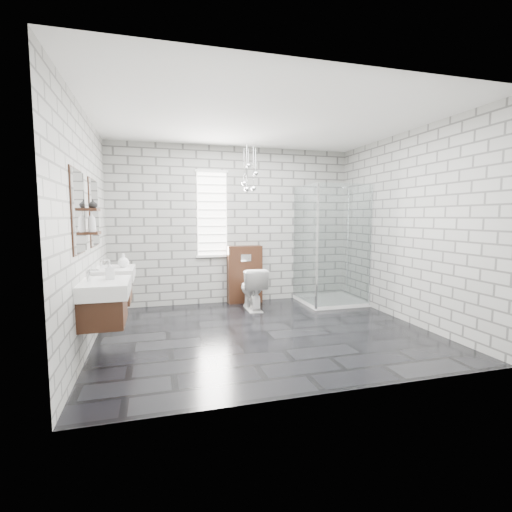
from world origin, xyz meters
name	(u,v)px	position (x,y,z in m)	size (l,w,h in m)	color
floor	(265,332)	(0.00, 0.00, -0.01)	(4.20, 3.60, 0.02)	black
ceiling	(265,119)	(0.00, 0.00, 2.71)	(4.20, 3.60, 0.02)	white
wall_back	(235,226)	(0.00, 1.81, 1.35)	(4.20, 0.02, 2.70)	#9F9F99
wall_front	(330,235)	(0.00, -1.81, 1.35)	(4.20, 0.02, 2.70)	#9F9F99
wall_left	(86,230)	(-2.11, 0.00, 1.35)	(0.02, 3.60, 2.70)	#9F9F99
wall_right	(406,227)	(2.11, 0.00, 1.35)	(0.02, 3.60, 2.70)	#9F9F99
vanity_left	(101,290)	(-1.91, -0.54, 0.76)	(0.47, 0.70, 1.57)	#3B1F12
vanity_right	(112,275)	(-1.91, 0.48, 0.76)	(0.47, 0.70, 1.57)	#3B1F12
shelf_lower	(93,233)	(-2.03, -0.05, 1.32)	(0.14, 0.30, 0.03)	#3B1F12
shelf_upper	(92,210)	(-2.03, -0.05, 1.58)	(0.14, 0.30, 0.03)	#3B1F12
window	(212,214)	(-0.40, 1.78, 1.55)	(0.56, 0.05, 1.48)	white
cistern_panel	(245,274)	(0.15, 1.70, 0.50)	(0.60, 0.20, 1.00)	#3B1F12
flush_plate	(246,258)	(0.15, 1.60, 0.80)	(0.18, 0.01, 0.12)	silver
shower_enclosure	(328,275)	(1.50, 1.18, 0.50)	(1.00, 1.00, 2.03)	white
pendant_cluster	(250,179)	(0.16, 1.37, 2.11)	(0.29, 0.28, 0.80)	silver
toilet	(252,288)	(0.15, 1.18, 0.34)	(0.38, 0.67, 0.69)	white
soap_bottle_a	(110,270)	(-1.83, -0.45, 0.95)	(0.09, 0.09, 0.19)	#B2B2B2
soap_bottle_b	(123,260)	(-1.76, 0.51, 0.94)	(0.14, 0.14, 0.18)	#B2B2B2
soap_bottle_c	(92,222)	(-2.02, -0.17, 1.45)	(0.09, 0.09, 0.22)	#B2B2B2
vase	(93,204)	(-2.02, -0.03, 1.64)	(0.10, 0.10, 0.10)	#B2B2B2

